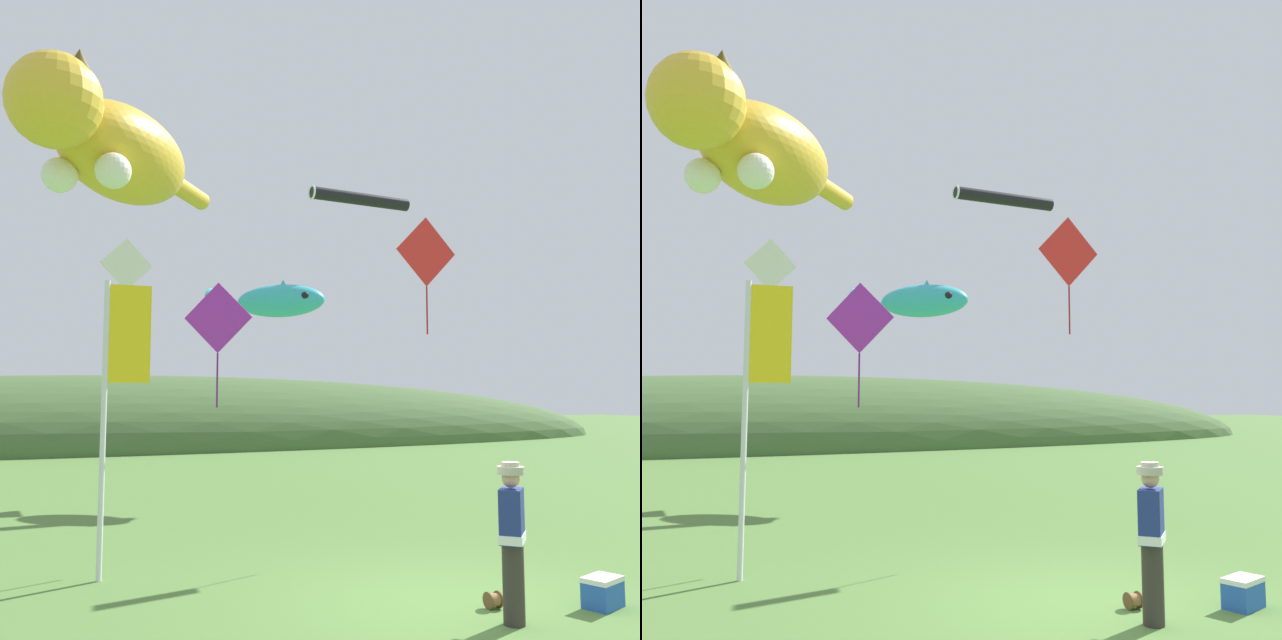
{
  "view_description": "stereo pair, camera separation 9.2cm",
  "coord_description": "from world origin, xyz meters",
  "views": [
    {
      "loc": [
        -4.79,
        -7.69,
        2.55
      ],
      "look_at": [
        0.0,
        4.0,
        3.85
      ],
      "focal_mm": 40.0,
      "sensor_mm": 36.0,
      "label": 1
    },
    {
      "loc": [
        -4.7,
        -7.72,
        2.55
      ],
      "look_at": [
        0.0,
        4.0,
        3.85
      ],
      "focal_mm": 40.0,
      "sensor_mm": 36.0,
      "label": 2
    }
  ],
  "objects": [
    {
      "name": "kite_diamond_violet",
      "position": [
        -1.87,
        3.93,
        3.79
      ],
      "size": [
        1.01,
        0.66,
        2.09
      ],
      "color": "purple"
    },
    {
      "name": "festival_attendant",
      "position": [
        0.3,
        -0.94,
        0.95
      ],
      "size": [
        0.48,
        0.48,
        1.77
      ],
      "color": "#332D28",
      "rests_on": "ground"
    },
    {
      "name": "kite_giant_cat",
      "position": [
        -3.37,
        7.21,
        7.63
      ],
      "size": [
        4.99,
        6.39,
        2.29
      ],
      "color": "gold"
    },
    {
      "name": "kite_tube_streamer",
      "position": [
        4.01,
        10.72,
        8.22
      ],
      "size": [
        3.23,
        0.62,
        0.44
      ],
      "color": "black"
    },
    {
      "name": "festival_banner_pole",
      "position": [
        -3.63,
        2.71,
        2.72
      ],
      "size": [
        0.66,
        0.08,
        4.15
      ],
      "color": "silver",
      "rests_on": "ground"
    },
    {
      "name": "kite_diamond_white",
      "position": [
        -2.44,
        11.82,
        5.99
      ],
      "size": [
        1.42,
        0.23,
        2.33
      ],
      "color": "white"
    },
    {
      "name": "kite_spool",
      "position": [
        0.44,
        -0.36,
        0.1
      ],
      "size": [
        0.16,
        0.2,
        0.2
      ],
      "color": "olive",
      "rests_on": "ground"
    },
    {
      "name": "picnic_cooler",
      "position": [
        1.68,
        -0.82,
        0.18
      ],
      "size": [
        0.57,
        0.47,
        0.36
      ],
      "color": "blue",
      "rests_on": "ground"
    },
    {
      "name": "kite_diamond_red",
      "position": [
        2.05,
        3.73,
        5.18
      ],
      "size": [
        1.31,
        0.1,
        2.21
      ],
      "color": "red"
    },
    {
      "name": "kite_fish_windsock",
      "position": [
        1.0,
        10.08,
        4.97
      ],
      "size": [
        3.03,
        2.76,
        0.99
      ],
      "color": "#33B2CC"
    },
    {
      "name": "ground_plane",
      "position": [
        0.0,
        0.0,
        0.0
      ],
      "size": [
        120.0,
        120.0,
        0.0
      ],
      "primitive_type": "plane",
      "color": "#517A38"
    },
    {
      "name": "distant_hill_ridge",
      "position": [
        0.0,
        28.83,
        0.0
      ],
      "size": [
        56.45,
        12.79,
        6.89
      ],
      "color": "#426033",
      "rests_on": "ground"
    }
  ]
}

